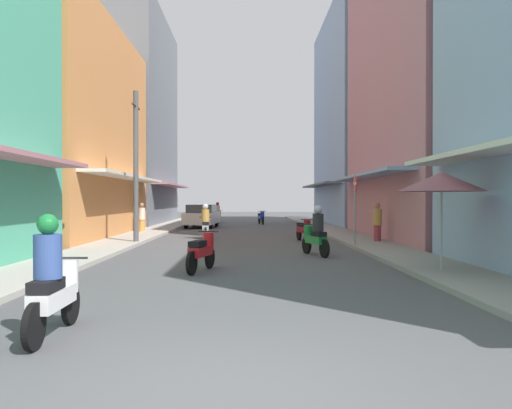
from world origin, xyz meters
TOP-DOWN VIEW (x-y plane):
  - ground_plane at (0.00, 18.73)m, footprint 100.01×100.01m
  - sidewalk_left at (-4.88, 18.73)m, footprint 1.89×53.46m
  - sidewalk_right at (4.88, 18.73)m, footprint 1.89×53.46m
  - building_left_mid at (-8.82, 19.22)m, footprint 7.05×12.90m
  - building_left_far at (-8.82, 32.92)m, footprint 7.05×12.60m
  - building_right_mid at (8.82, 17.75)m, footprint 7.05×12.45m
  - building_right_far at (8.82, 31.51)m, footprint 7.05×13.36m
  - motorbike_white at (-2.31, 2.09)m, footprint 0.55×1.81m
  - motorbike_blue at (1.17, 31.83)m, footprint 0.59×1.80m
  - motorbike_maroon at (2.55, 16.76)m, footprint 0.61×1.79m
  - motorbike_red at (-0.94, 8.00)m, footprint 0.68×1.77m
  - motorbike_orange at (-2.04, 33.80)m, footprint 0.55×1.81m
  - motorbike_green at (2.31, 11.37)m, footprint 0.75×1.74m
  - motorbike_silver at (-1.70, 18.31)m, footprint 0.55×1.81m
  - parked_car at (-2.68, 27.47)m, footprint 2.09×4.23m
  - pedestrian_crossing at (5.31, 15.42)m, footprint 0.34×0.34m
  - pedestrian_midway at (-5.28, 21.83)m, footprint 0.34×0.34m
  - vendor_umbrella at (4.68, 7.24)m, footprint 1.99×1.99m
  - utility_pole at (-4.19, 15.49)m, footprint 0.20×1.20m
  - street_sign_no_entry at (4.09, 13.88)m, footprint 0.07×0.60m

SIDE VIEW (x-z plane):
  - ground_plane at x=0.00m, z-range 0.00..0.00m
  - sidewalk_left at x=-4.88m, z-range 0.00..0.12m
  - sidewalk_right at x=4.88m, z-range 0.00..0.12m
  - motorbike_blue at x=1.17m, z-range 0.02..0.99m
  - motorbike_maroon at x=2.55m, z-range 0.02..0.99m
  - motorbike_red at x=-0.94m, z-range 0.02..0.99m
  - motorbike_white at x=-2.31m, z-range -0.09..1.49m
  - motorbike_orange at x=-2.04m, z-range -0.09..1.49m
  - motorbike_green at x=2.31m, z-range -0.09..1.49m
  - motorbike_silver at x=-1.70m, z-range -0.09..1.49m
  - parked_car at x=-2.68m, z-range 0.01..1.46m
  - pedestrian_midway at x=-5.28m, z-range 0.00..1.59m
  - pedestrian_crossing at x=5.31m, z-range 0.00..1.62m
  - street_sign_no_entry at x=4.09m, z-range 0.39..3.04m
  - vendor_umbrella at x=4.68m, z-range 0.97..3.37m
  - utility_pole at x=-4.19m, z-range 0.07..6.09m
  - building_left_mid at x=-8.82m, z-range 0.00..9.85m
  - building_right_far at x=8.82m, z-range -0.01..14.92m
  - building_left_far at x=-8.82m, z-range -0.01..15.09m
  - building_right_mid at x=8.82m, z-range -0.01..17.24m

